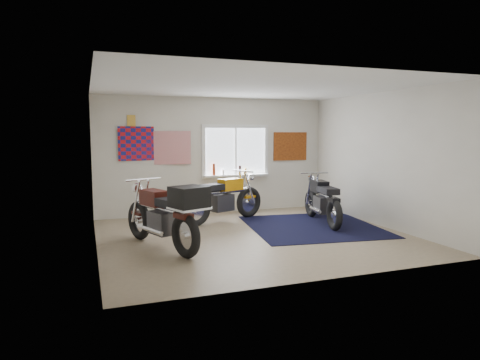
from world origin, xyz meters
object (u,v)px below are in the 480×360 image
object	(u,v)px
yellow_triumph	(224,200)
maroon_tourer	(166,215)
black_chrome_bike	(322,202)
navy_rug	(312,226)

from	to	relation	value
yellow_triumph	maroon_tourer	xyz separation A→B (m)	(-1.55, -1.82, 0.11)
yellow_triumph	black_chrome_bike	size ratio (longest dim) A/B	1.01
navy_rug	yellow_triumph	xyz separation A→B (m)	(-1.54, 1.10, 0.47)
navy_rug	maroon_tourer	distance (m)	3.22
yellow_triumph	black_chrome_bike	bearing A→B (deg)	-46.34
yellow_triumph	maroon_tourer	size ratio (longest dim) A/B	0.95
maroon_tourer	navy_rug	bearing A→B (deg)	-97.42
black_chrome_bike	maroon_tourer	distance (m)	3.57
black_chrome_bike	maroon_tourer	world-z (taller)	maroon_tourer
navy_rug	black_chrome_bike	world-z (taller)	black_chrome_bike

